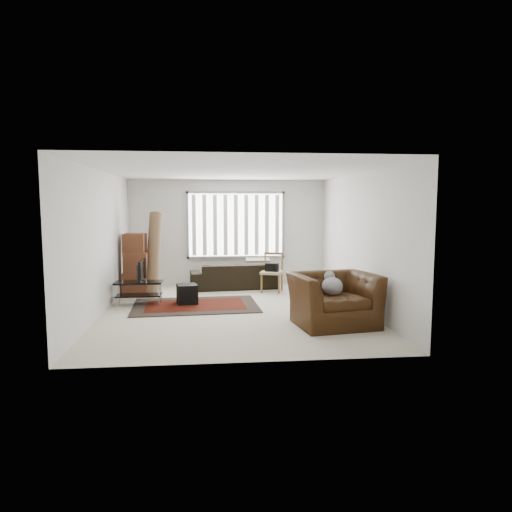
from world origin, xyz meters
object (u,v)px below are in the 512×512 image
(side_chair, at_px, (272,270))
(moving_boxes, at_px, (136,267))
(tv_stand, at_px, (139,288))
(sofa, at_px, (234,272))
(armchair, at_px, (334,296))

(side_chair, bearing_deg, moving_boxes, -157.90)
(tv_stand, distance_m, side_chair, 3.17)
(sofa, distance_m, armchair, 4.00)
(moving_boxes, relative_size, armchair, 0.93)
(moving_boxes, distance_m, side_chair, 3.15)
(sofa, relative_size, armchair, 1.39)
(moving_boxes, bearing_deg, armchair, -38.24)
(tv_stand, distance_m, armchair, 4.11)
(sofa, xyz_separation_m, side_chair, (0.88, -0.54, 0.10))
(moving_boxes, xyz_separation_m, armchair, (3.77, -2.97, -0.15))
(moving_boxes, height_order, side_chair, moving_boxes)
(moving_boxes, xyz_separation_m, sofa, (2.26, 0.73, -0.25))
(tv_stand, relative_size, side_chair, 1.04)
(side_chair, distance_m, armchair, 3.22)
(moving_boxes, relative_size, sofa, 0.66)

